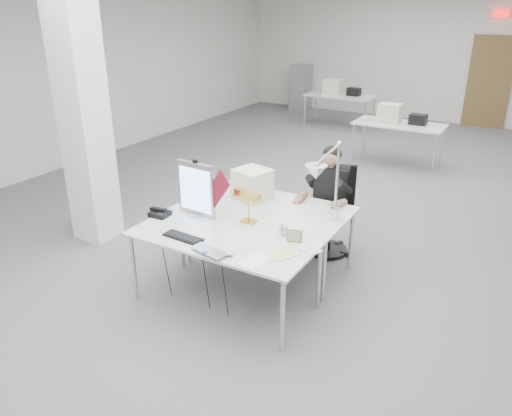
{
  "coord_description": "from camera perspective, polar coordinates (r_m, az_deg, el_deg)",
  "views": [
    {
      "loc": [
        2.42,
        -6.07,
        2.86
      ],
      "look_at": [
        0.07,
        -2.0,
        0.88
      ],
      "focal_mm": 35.0,
      "sensor_mm": 36.0,
      "label": 1
    }
  ],
  "objects": [
    {
      "name": "paper_stack_a",
      "position": [
        4.34,
        -0.13,
        -6.1
      ],
      "size": [
        0.24,
        0.31,
        0.01
      ],
      "primitive_type": "cube",
      "rotation": [
        0.0,
        0.0,
        -0.18
      ],
      "color": "white",
      "rests_on": "desk_main"
    },
    {
      "name": "beige_monitor",
      "position": [
        5.62,
        -0.41,
        2.75
      ],
      "size": [
        0.44,
        0.43,
        0.34
      ],
      "primitive_type": "cube",
      "rotation": [
        0.0,
        0.0,
        -0.26
      ],
      "color": "beige",
      "rests_on": "desk_second"
    },
    {
      "name": "filing_cabinet",
      "position": [
        14.21,
        5.13,
        13.59
      ],
      "size": [
        0.45,
        0.55,
        1.2
      ],
      "primitive_type": "cube",
      "color": "gray",
      "rests_on": "room_shell"
    },
    {
      "name": "keyboard",
      "position": [
        4.79,
        -8.32,
        -3.33
      ],
      "size": [
        0.42,
        0.16,
        0.02
      ],
      "primitive_type": "cube",
      "rotation": [
        0.0,
        0.0,
        -0.06
      ],
      "color": "black",
      "rests_on": "desk_main"
    },
    {
      "name": "architect_lamp",
      "position": [
        4.84,
        8.15,
        2.13
      ],
      "size": [
        0.3,
        0.66,
        0.82
      ],
      "primitive_type": null,
      "rotation": [
        0.0,
        0.0,
        -0.12
      ],
      "color": "silver",
      "rests_on": "desk_second"
    },
    {
      "name": "bg_desk_b",
      "position": [
        12.22,
        9.57,
        12.55
      ],
      "size": [
        1.6,
        0.8,
        0.02
      ],
      "primitive_type": "cube",
      "color": "silver",
      "rests_on": "room_shell"
    },
    {
      "name": "mouse",
      "position": [
        4.43,
        -3.1,
        -5.22
      ],
      "size": [
        0.1,
        0.07,
        0.04
      ],
      "primitive_type": "ellipsoid",
      "rotation": [
        0.0,
        0.0,
        0.07
      ],
      "color": "#A3A3A8",
      "rests_on": "desk_main"
    },
    {
      "name": "pennant",
      "position": [
        4.98,
        -4.48,
        2.07
      ],
      "size": [
        0.41,
        0.17,
        0.47
      ],
      "primitive_type": "cube",
      "rotation": [
        0.0,
        -0.87,
        -0.36
      ],
      "color": "maroon",
      "rests_on": "monitor"
    },
    {
      "name": "desk_second",
      "position": [
        5.5,
        1.48,
        0.23
      ],
      "size": [
        1.8,
        0.9,
        0.02
      ],
      "primitive_type": "cube",
      "color": "silver",
      "rests_on": "room_shell"
    },
    {
      "name": "monitor",
      "position": [
        5.18,
        -6.81,
        2.14
      ],
      "size": [
        0.46,
        0.08,
        0.57
      ],
      "primitive_type": "cube",
      "rotation": [
        0.0,
        0.0,
        -0.07
      ],
      "color": "#A4A4A8",
      "rests_on": "desk_main"
    },
    {
      "name": "bg_desk_a",
      "position": [
        9.57,
        16.06,
        9.18
      ],
      "size": [
        1.6,
        0.8,
        0.02
      ],
      "primitive_type": "cube",
      "color": "silver",
      "rests_on": "room_shell"
    },
    {
      "name": "picture_frame_left",
      "position": [
        5.31,
        -7.46,
        -0.1
      ],
      "size": [
        0.13,
        0.06,
        0.1
      ],
      "primitive_type": "cube",
      "rotation": [
        -0.21,
        0.0,
        -0.19
      ],
      "color": "#9C7243",
      "rests_on": "desk_main"
    },
    {
      "name": "room_shell",
      "position": [
        6.75,
        9.09,
        12.62
      ],
      "size": [
        10.04,
        14.04,
        3.24
      ],
      "color": "#565659",
      "rests_on": "ground"
    },
    {
      "name": "desk_phone",
      "position": [
        5.31,
        -10.92,
        -0.65
      ],
      "size": [
        0.2,
        0.19,
        0.05
      ],
      "primitive_type": "cube",
      "rotation": [
        0.0,
        0.0,
        0.07
      ],
      "color": "black",
      "rests_on": "desk_main"
    },
    {
      "name": "laptop",
      "position": [
        4.46,
        -5.86,
        -5.23
      ],
      "size": [
        0.4,
        0.31,
        0.03
      ],
      "primitive_type": "imported",
      "rotation": [
        0.0,
        0.0,
        -0.22
      ],
      "color": "#A4A4A8",
      "rests_on": "desk_main"
    },
    {
      "name": "paper_stack_b",
      "position": [
        4.45,
        3.16,
        -5.32
      ],
      "size": [
        0.28,
        0.3,
        0.01
      ],
      "primitive_type": "cube",
      "rotation": [
        0.0,
        0.0,
        -0.55
      ],
      "color": "#D5D07F",
      "rests_on": "desk_main"
    },
    {
      "name": "office_chair",
      "position": [
        5.96,
        8.41,
        -0.69
      ],
      "size": [
        0.63,
        0.63,
        1.01
      ],
      "primitive_type": null,
      "rotation": [
        0.0,
        0.0,
        0.33
      ],
      "color": "black",
      "rests_on": "room_shell"
    },
    {
      "name": "desk_main",
      "position": [
        4.8,
        -3.68,
        -3.35
      ],
      "size": [
        1.8,
        0.9,
        0.02
      ],
      "primitive_type": "cube",
      "color": "silver",
      "rests_on": "room_shell"
    },
    {
      "name": "desk_clock",
      "position": [
        4.81,
        3.13,
        -2.47
      ],
      "size": [
        0.11,
        0.07,
        0.11
      ],
      "primitive_type": "cylinder",
      "rotation": [
        1.57,
        0.0,
        -0.39
      ],
      "color": "silver",
      "rests_on": "desk_main"
    },
    {
      "name": "paper_stack_c",
      "position": [
        4.57,
        6.09,
        -4.67
      ],
      "size": [
        0.26,
        0.23,
        0.01
      ],
      "primitive_type": "cube",
      "rotation": [
        0.0,
        0.0,
        -0.43
      ],
      "color": "silver",
      "rests_on": "desk_main"
    },
    {
      "name": "seated_person",
      "position": [
        5.77,
        8.44,
        2.75
      ],
      "size": [
        0.69,
        0.77,
        0.96
      ],
      "primitive_type": null,
      "rotation": [
        0.0,
        0.0,
        0.33
      ],
      "color": "black",
      "rests_on": "office_chair"
    },
    {
      "name": "bankers_lamp",
      "position": [
        5.01,
        -0.86,
        0.23
      ],
      "size": [
        0.34,
        0.2,
        0.36
      ],
      "primitive_type": null,
      "rotation": [
        0.0,
        0.0,
        -0.25
      ],
      "color": "#B49638",
      "rests_on": "desk_main"
    },
    {
      "name": "picture_frame_right",
      "position": [
        4.67,
        4.44,
        -3.19
      ],
      "size": [
        0.15,
        0.07,
        0.12
      ],
      "primitive_type": "cube",
      "rotation": [
        -0.21,
        0.0,
        0.26
      ],
      "color": "#A18A45",
      "rests_on": "desk_main"
    }
  ]
}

